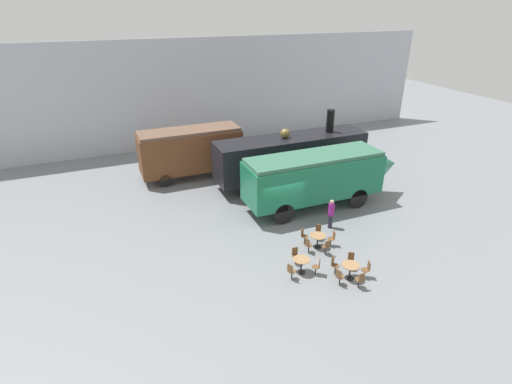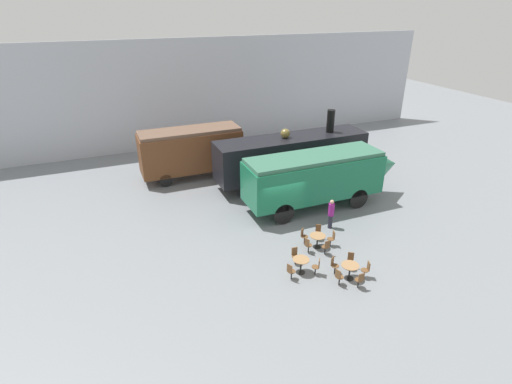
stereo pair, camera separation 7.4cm
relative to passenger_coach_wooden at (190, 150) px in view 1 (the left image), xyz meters
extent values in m
plane|color=gray|center=(3.08, -8.38, -2.05)|extent=(80.00, 80.00, 0.00)
cube|color=#B2B7C1|center=(3.08, 7.07, 2.45)|extent=(44.00, 0.15, 9.00)
cube|color=brown|center=(0.00, 0.00, -0.10)|extent=(7.15, 2.40, 2.71)
cube|color=brown|center=(0.00, 0.00, 1.38)|extent=(7.01, 2.21, 0.24)
cylinder|color=black|center=(2.15, -1.14, -1.59)|extent=(0.91, 0.12, 0.91)
cylinder|color=black|center=(2.15, 1.14, -1.59)|extent=(0.91, 0.12, 0.91)
cylinder|color=black|center=(-2.15, -1.14, -1.59)|extent=(0.91, 0.12, 0.91)
cylinder|color=black|center=(-2.15, 1.14, -1.59)|extent=(0.91, 0.12, 0.91)
cube|color=black|center=(6.15, -3.73, 0.02)|extent=(10.68, 2.48, 2.58)
cylinder|color=black|center=(9.08, -3.73, 2.09)|extent=(0.53, 0.53, 1.57)
sphere|color=brown|center=(5.61, -3.73, 1.61)|extent=(0.64, 0.64, 0.64)
cylinder|color=black|center=(9.35, -4.91, -1.45)|extent=(1.19, 0.12, 1.19)
cylinder|color=black|center=(9.35, -2.55, -1.45)|extent=(1.19, 0.12, 1.19)
cylinder|color=black|center=(2.94, -4.91, -1.45)|extent=(1.19, 0.12, 1.19)
cylinder|color=black|center=(2.94, -2.55, -1.45)|extent=(1.19, 0.12, 1.19)
cube|color=#196B47|center=(5.68, -7.59, -0.04)|extent=(8.50, 2.61, 2.36)
cone|color=#196B47|center=(10.88, -7.59, -0.04)|extent=(1.91, 2.25, 2.25)
cube|color=#366B54|center=(5.68, -7.59, 1.26)|extent=(8.33, 2.40, 0.24)
cylinder|color=black|center=(8.23, -8.83, -1.42)|extent=(1.26, 0.12, 1.26)
cylinder|color=black|center=(8.23, -6.34, -1.42)|extent=(1.26, 0.12, 1.26)
cylinder|color=black|center=(3.13, -8.83, -1.42)|extent=(1.26, 0.12, 1.26)
cylinder|color=black|center=(3.13, -6.34, -1.42)|extent=(1.26, 0.12, 1.26)
cylinder|color=black|center=(3.71, -14.52, -2.04)|extent=(0.44, 0.44, 0.02)
cylinder|color=black|center=(3.71, -14.52, -1.68)|extent=(0.08, 0.08, 0.70)
cylinder|color=#9E754C|center=(3.71, -14.52, -1.31)|extent=(0.82, 0.82, 0.03)
cylinder|color=black|center=(1.85, -13.26, -2.04)|extent=(0.44, 0.44, 0.02)
cylinder|color=black|center=(1.85, -13.26, -1.67)|extent=(0.08, 0.08, 0.70)
cylinder|color=#9E754C|center=(1.85, -13.26, -1.31)|extent=(0.78, 0.78, 0.03)
cylinder|color=black|center=(3.67, -11.68, -2.04)|extent=(0.44, 0.44, 0.02)
cylinder|color=black|center=(3.67, -11.68, -1.70)|extent=(0.08, 0.08, 0.66)
cylinder|color=#9E754C|center=(3.67, -11.68, -1.35)|extent=(0.82, 0.82, 0.03)
cylinder|color=black|center=(3.70, -15.23, -1.84)|extent=(0.06, 0.06, 0.42)
cylinder|color=brown|center=(3.70, -15.23, -1.61)|extent=(0.36, 0.36, 0.03)
cube|color=brown|center=(3.70, -15.39, -1.39)|extent=(0.29, 0.04, 0.42)
cylinder|color=black|center=(4.38, -14.75, -1.84)|extent=(0.06, 0.06, 0.42)
cylinder|color=brown|center=(4.38, -14.75, -1.61)|extent=(0.36, 0.36, 0.03)
cube|color=brown|center=(4.53, -14.80, -1.39)|extent=(0.13, 0.29, 0.42)
cylinder|color=black|center=(4.13, -13.96, -1.84)|extent=(0.06, 0.06, 0.42)
cylinder|color=brown|center=(4.13, -13.96, -1.61)|extent=(0.36, 0.36, 0.03)
cube|color=brown|center=(4.22, -13.83, -1.39)|extent=(0.26, 0.20, 0.42)
cylinder|color=black|center=(3.30, -13.95, -1.84)|extent=(0.06, 0.06, 0.42)
cylinder|color=brown|center=(3.30, -13.95, -1.61)|extent=(0.36, 0.36, 0.03)
cube|color=brown|center=(3.21, -13.82, -1.39)|extent=(0.26, 0.20, 0.42)
cylinder|color=black|center=(3.03, -14.74, -1.84)|extent=(0.06, 0.06, 0.42)
cylinder|color=brown|center=(3.03, -14.74, -1.61)|extent=(0.36, 0.36, 0.03)
cube|color=brown|center=(2.89, -14.78, -1.39)|extent=(0.12, 0.29, 0.42)
cylinder|color=black|center=(1.22, -13.54, -1.84)|extent=(0.06, 0.06, 0.42)
cylinder|color=brown|center=(1.22, -13.54, -1.61)|extent=(0.36, 0.36, 0.03)
cube|color=brown|center=(1.08, -13.61, -1.39)|extent=(0.15, 0.28, 0.42)
cylinder|color=black|center=(2.41, -13.67, -1.84)|extent=(0.06, 0.06, 0.42)
cylinder|color=brown|center=(2.41, -13.67, -1.61)|extent=(0.36, 0.36, 0.03)
cube|color=brown|center=(2.53, -13.76, -1.39)|extent=(0.20, 0.26, 0.42)
cylinder|color=black|center=(1.92, -12.58, -1.84)|extent=(0.06, 0.06, 0.42)
cylinder|color=brown|center=(1.92, -12.58, -1.61)|extent=(0.36, 0.36, 0.03)
cube|color=brown|center=(1.94, -12.43, -1.39)|extent=(0.29, 0.07, 0.42)
cylinder|color=black|center=(3.71, -12.39, -1.84)|extent=(0.06, 0.06, 0.42)
cylinder|color=brown|center=(3.71, -12.39, -1.61)|extent=(0.36, 0.36, 0.03)
cube|color=brown|center=(3.72, -12.54, -1.39)|extent=(0.29, 0.06, 0.42)
cylinder|color=black|center=(4.36, -11.86, -1.84)|extent=(0.06, 0.06, 0.42)
cylinder|color=brown|center=(4.36, -11.86, -1.61)|extent=(0.36, 0.36, 0.03)
cube|color=brown|center=(4.51, -11.90, -1.39)|extent=(0.11, 0.29, 0.42)
cylinder|color=black|center=(4.05, -11.08, -1.84)|extent=(0.06, 0.06, 0.42)
cylinder|color=brown|center=(4.05, -11.08, -1.61)|extent=(0.36, 0.36, 0.03)
cube|color=brown|center=(4.14, -10.95, -1.39)|extent=(0.26, 0.19, 0.42)
cylinder|color=black|center=(3.22, -11.13, -1.84)|extent=(0.06, 0.06, 0.42)
cylinder|color=brown|center=(3.22, -11.13, -1.61)|extent=(0.36, 0.36, 0.03)
cube|color=brown|center=(3.12, -11.01, -1.39)|extent=(0.25, 0.21, 0.42)
cylinder|color=black|center=(3.01, -11.94, -1.84)|extent=(0.06, 0.06, 0.42)
cylinder|color=brown|center=(3.01, -11.94, -1.61)|extent=(0.36, 0.36, 0.03)
cube|color=brown|center=(2.87, -11.99, -1.39)|extent=(0.14, 0.28, 0.42)
cylinder|color=#262633|center=(5.35, -10.23, -1.64)|extent=(0.24, 0.24, 0.81)
cylinder|color=#8C1E7A|center=(5.35, -10.23, -0.88)|extent=(0.34, 0.34, 0.72)
sphere|color=tan|center=(5.35, -10.23, -0.40)|extent=(0.23, 0.23, 0.23)
camera|label=1|loc=(-6.04, -26.68, 9.57)|focal=28.00mm
camera|label=2|loc=(-5.97, -26.71, 9.57)|focal=28.00mm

